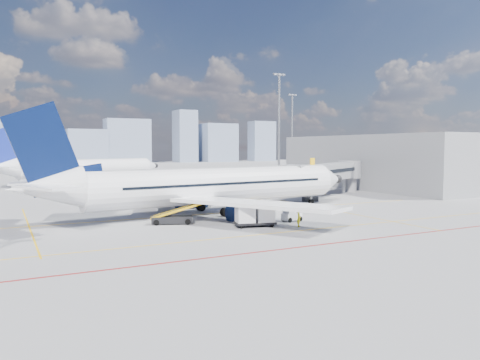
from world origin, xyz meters
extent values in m
plane|color=gray|center=(0.00, 0.00, 0.00)|extent=(420.00, 420.00, 0.00)
cube|color=#F1B30C|center=(0.00, 8.00, 0.01)|extent=(60.00, 0.18, 0.01)
cube|color=#F1B30C|center=(0.00, -6.00, 0.01)|extent=(80.00, 0.15, 0.01)
cube|color=#F1B30C|center=(14.00, 2.00, 0.01)|extent=(0.15, 28.00, 0.01)
cube|color=#F1B30C|center=(-20.00, 8.00, 0.01)|extent=(0.15, 30.00, 0.01)
cube|color=maroon|center=(0.00, -12.00, 0.01)|extent=(90.00, 0.25, 0.01)
cube|color=#94979C|center=(22.25, 16.15, 3.90)|extent=(20.84, 13.93, 2.60)
cube|color=black|center=(22.25, 16.15, 4.10)|extent=(20.52, 13.82, 0.55)
cube|color=#94979C|center=(12.70, 10.50, 3.90)|extent=(4.49, 4.56, 3.00)
cube|color=black|center=(17.00, 12.80, 0.35)|extent=(2.20, 1.00, 0.70)
cylinder|color=gray|center=(17.00, 12.80, 1.70)|extent=(0.56, 0.56, 2.70)
cylinder|color=gray|center=(29.00, 20.00, 1.95)|extent=(0.60, 0.60, 3.90)
cylinder|color=#94979C|center=(32.00, 22.00, 3.90)|extent=(4.00, 4.00, 3.00)
cylinder|color=gray|center=(32.00, 22.00, 1.95)|extent=(2.40, 2.40, 3.90)
cube|color=#F1B30C|center=(15.50, 10.30, 5.70)|extent=(1.26, 0.82, 1.20)
cube|color=#94979C|center=(40.00, 26.00, 5.00)|extent=(10.00, 42.00, 10.00)
cube|color=black|center=(35.20, 26.00, 5.00)|extent=(0.25, 40.00, 4.50)
cylinder|color=gray|center=(38.00, 55.00, 12.50)|extent=(0.56, 0.56, 25.00)
cube|color=gray|center=(38.00, 55.00, 25.20)|extent=(3.20, 0.40, 0.50)
cube|color=silver|center=(36.80, 54.75, 25.20)|extent=(0.60, 0.15, 0.35)
cube|color=silver|center=(38.00, 54.75, 25.20)|extent=(0.60, 0.15, 0.35)
cube|color=silver|center=(39.20, 54.75, 25.20)|extent=(0.60, 0.15, 0.35)
cylinder|color=gray|center=(65.00, 90.00, 12.50)|extent=(0.56, 0.56, 25.00)
cube|color=gray|center=(65.00, 90.00, 25.20)|extent=(3.20, 0.40, 0.50)
cube|color=silver|center=(63.80, 89.75, 25.20)|extent=(0.60, 0.15, 0.35)
cube|color=silver|center=(65.00, 89.75, 25.20)|extent=(0.60, 0.15, 0.35)
cube|color=silver|center=(66.20, 89.75, 25.20)|extent=(0.60, 0.15, 0.35)
cube|color=#7585A2|center=(-17.14, 190.00, 9.77)|extent=(13.55, 10.09, 19.54)
cube|color=#7585A2|center=(14.78, 190.00, 8.16)|extent=(18.43, 11.95, 16.31)
cube|color=#7585A2|center=(34.10, 190.00, 10.84)|extent=(21.43, 10.89, 21.68)
cube|color=#7585A2|center=(64.41, 190.00, 13.49)|extent=(10.16, 11.87, 26.98)
cube|color=#7585A2|center=(83.50, 190.00, 10.25)|extent=(17.92, 14.11, 20.49)
cube|color=#7585A2|center=(110.78, 190.00, 11.21)|extent=(13.80, 8.70, 22.42)
cylinder|color=white|center=(0.63, 8.03, 3.30)|extent=(32.24, 7.84, 4.16)
cone|color=white|center=(18.41, 10.11, 3.30)|extent=(4.29, 4.57, 4.16)
sphere|color=black|center=(19.90, 10.28, 3.30)|extent=(1.30, 1.30, 1.17)
cone|color=white|center=(-18.63, 5.78, 3.89)|extent=(7.26, 4.92, 4.16)
cube|color=black|center=(17.04, 9.95, 3.89)|extent=(1.77, 1.77, 0.48)
cube|color=white|center=(-2.07, 17.37, 2.16)|extent=(10.54, 18.44, 0.61)
cube|color=white|center=(0.16, -1.68, 2.16)|extent=(13.75, 17.96, 0.61)
cylinder|color=#071338|center=(-0.62, 14.11, 0.82)|extent=(4.10, 2.88, 2.45)
cylinder|color=#071338|center=(0.82, 1.83, 0.82)|extent=(4.10, 2.88, 2.45)
cylinder|color=silver|center=(1.40, 14.34, 0.82)|extent=(0.66, 2.54, 2.52)
cylinder|color=silver|center=(2.83, 2.06, 0.82)|extent=(0.66, 2.54, 2.52)
cube|color=#071338|center=(-18.63, 5.78, 7.56)|extent=(7.29, 1.19, 9.09)
cube|color=#071338|center=(-16.09, 6.07, 5.01)|extent=(6.01, 1.02, 2.29)
cube|color=white|center=(-19.45, 9.11, 4.26)|extent=(4.66, 6.60, 0.23)
cube|color=white|center=(-18.66, 2.34, 4.26)|extent=(5.67, 6.77, 0.23)
cylinder|color=gray|center=(14.92, 9.70, 0.90)|extent=(0.31, 0.31, 1.80)
cylinder|color=black|center=(14.92, 9.70, 0.38)|extent=(0.79, 0.37, 0.76)
cylinder|color=gray|center=(-0.75, 10.66, 0.80)|extent=(0.35, 0.35, 1.60)
cylinder|color=black|center=(-0.75, 10.66, 0.50)|extent=(1.07, 0.76, 1.00)
cylinder|color=gray|center=(-0.10, 5.15, 0.80)|extent=(0.35, 0.35, 1.60)
cylinder|color=black|center=(-0.10, 5.15, 0.50)|extent=(1.07, 0.76, 1.00)
cube|color=black|center=(0.92, 10.13, 3.62)|extent=(26.05, 3.14, 0.28)
cube|color=black|center=(1.40, 6.05, 3.62)|extent=(26.05, 3.14, 0.28)
cylinder|color=white|center=(-5.50, 62.30, 3.30)|extent=(29.05, 13.68, 3.84)
cone|color=white|center=(10.03, 67.94, 3.30)|extent=(4.64, 4.82, 3.84)
sphere|color=black|center=(11.32, 68.41, 3.30)|extent=(1.39, 1.39, 1.08)
cone|color=white|center=(-22.33, 56.18, 3.84)|extent=(7.23, 5.76, 3.84)
cube|color=black|center=(8.83, 67.50, 3.84)|extent=(1.89, 1.89, 0.44)
cube|color=white|center=(-9.91, 70.11, 2.24)|extent=(6.25, 16.55, 0.57)
cube|color=white|center=(-3.87, 53.47, 2.24)|extent=(14.96, 15.24, 0.57)
cylinder|color=#071338|center=(-7.91, 67.49, 1.02)|extent=(4.10, 3.34, 2.26)
cylinder|color=#071338|center=(-4.02, 56.77, 1.02)|extent=(4.10, 3.34, 2.26)
cylinder|color=silver|center=(-6.16, 68.13, 1.02)|extent=(1.12, 2.30, 2.32)
cylinder|color=silver|center=(-2.26, 57.40, 1.02)|extent=(1.12, 2.30, 2.32)
cube|color=navy|center=(-22.33, 56.18, 7.23)|extent=(6.44, 2.60, 8.39)
cube|color=navy|center=(-20.11, 56.99, 4.87)|extent=(5.32, 2.17, 2.12)
cube|color=white|center=(-21.63, 53.09, 4.19)|extent=(5.88, 6.07, 0.22)
cylinder|color=black|center=(-7.30, 64.36, 0.50)|extent=(1.16, 0.95, 1.00)
cylinder|color=black|center=(-5.55, 59.56, 0.50)|extent=(1.16, 0.95, 1.00)
cylinder|color=black|center=(6.98, 66.83, 0.38)|extent=(0.81, 0.52, 0.76)
cube|color=white|center=(4.71, -0.98, 0.51)|extent=(2.17, 1.42, 0.73)
cube|color=white|center=(4.35, -1.04, 1.06)|extent=(1.08, 1.19, 0.55)
cube|color=black|center=(4.35, -1.04, 1.24)|extent=(0.98, 1.13, 0.32)
cylinder|color=black|center=(4.07, -1.60, 0.26)|extent=(0.54, 0.28, 0.51)
cylinder|color=black|center=(3.91, -0.60, 0.26)|extent=(0.54, 0.28, 0.51)
cylinder|color=black|center=(5.52, -1.36, 0.26)|extent=(0.54, 0.28, 0.51)
cylinder|color=black|center=(5.36, -0.36, 0.26)|extent=(0.54, 0.28, 0.51)
cube|color=black|center=(-0.33, -2.12, 0.35)|extent=(4.25, 2.61, 0.20)
cube|color=white|center=(-1.29, -1.89, 1.32)|extent=(2.03, 1.99, 1.70)
cube|color=white|center=(0.63, -2.34, 1.32)|extent=(2.03, 1.99, 1.70)
cylinder|color=black|center=(-2.00, -2.51, 0.18)|extent=(0.38, 0.23, 0.35)
cylinder|color=black|center=(-1.65, -1.02, 0.18)|extent=(0.38, 0.23, 0.35)
cylinder|color=black|center=(0.99, -3.21, 0.18)|extent=(0.38, 0.23, 0.35)
cylinder|color=black|center=(1.34, -1.72, 0.18)|extent=(0.38, 0.23, 0.35)
cube|color=black|center=(-7.02, 3.07, 0.44)|extent=(4.34, 2.70, 0.68)
cube|color=black|center=(-6.28, 2.82, 1.46)|extent=(5.84, 2.81, 1.79)
cube|color=#F1B30C|center=(-6.11, 3.33, 1.46)|extent=(5.57, 1.97, 1.87)
cube|color=#F1B30C|center=(-6.46, 2.32, 1.46)|extent=(5.57, 1.97, 1.87)
cylinder|color=black|center=(-8.71, 2.93, 0.29)|extent=(0.63, 0.41, 0.58)
cylinder|color=black|center=(-8.27, 4.22, 0.29)|extent=(0.63, 0.41, 0.58)
cylinder|color=black|center=(-5.77, 1.93, 0.29)|extent=(0.63, 0.41, 0.58)
cylinder|color=black|center=(-5.33, 3.22, 0.29)|extent=(0.63, 0.41, 0.58)
imported|color=#FBF21A|center=(3.47, -4.12, 0.81)|extent=(0.68, 0.71, 1.63)
camera|label=1|loc=(-22.33, -41.71, 7.74)|focal=35.00mm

